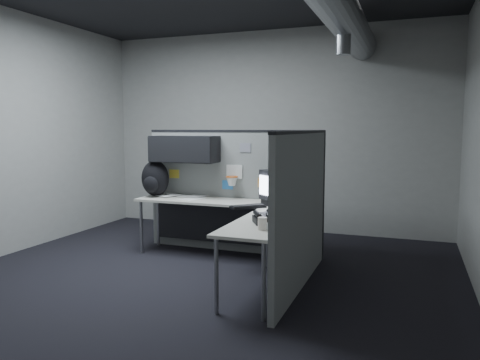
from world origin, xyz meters
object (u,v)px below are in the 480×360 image
at_px(monitor, 280,187).
at_px(backpack, 155,179).
at_px(keyboard, 248,207).
at_px(desk, 233,215).
at_px(phone, 265,219).

bearing_deg(monitor, backpack, 169.82).
height_order(monitor, keyboard, monitor).
height_order(desk, phone, phone).
xyz_separation_m(desk, phone, (0.68, -0.89, 0.16)).
distance_m(desk, backpack, 1.36).
distance_m(monitor, keyboard, 0.48).
distance_m(monitor, backpack, 1.80).
bearing_deg(desk, phone, -52.72).
xyz_separation_m(keyboard, phone, (0.44, -0.76, 0.02)).
distance_m(desk, phone, 1.13).
distance_m(phone, backpack, 2.30).
bearing_deg(keyboard, phone, -58.83).
bearing_deg(backpack, keyboard, -5.54).
relative_size(desk, keyboard, 5.76).
xyz_separation_m(keyboard, backpack, (-1.50, 0.45, 0.22)).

